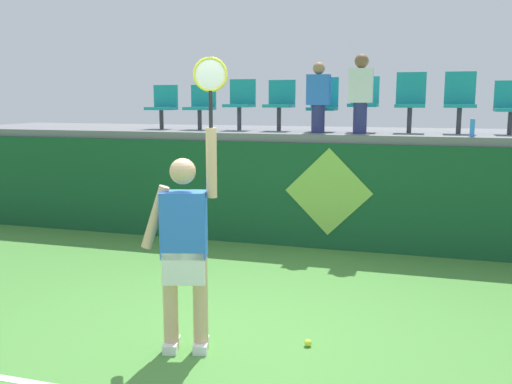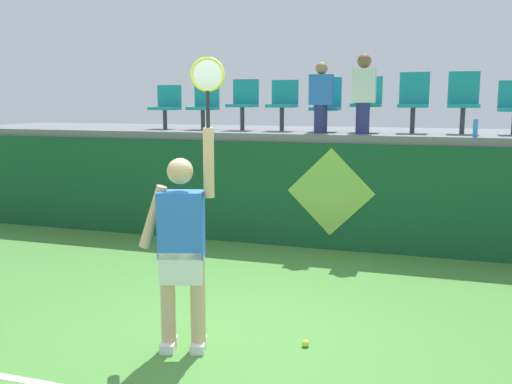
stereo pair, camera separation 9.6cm
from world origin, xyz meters
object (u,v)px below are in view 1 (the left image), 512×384
tennis_player (185,245)px  stadium_chair_7 (460,100)px  spectator_0 (318,97)px  stadium_chair_8 (511,105)px  tennis_ball (308,343)px  spectator_1 (361,92)px  water_bottle (472,128)px  stadium_chair_0 (163,105)px  stadium_chair_3 (280,102)px  stadium_chair_1 (201,105)px  stadium_chair_2 (241,101)px  stadium_chair_4 (323,103)px  stadium_chair_6 (410,100)px  stadium_chair_5 (364,101)px

tennis_player → stadium_chair_7: bearing=62.9°
spectator_0 → stadium_chair_8: bearing=8.7°
tennis_ball → spectator_1: 4.42m
water_bottle → stadium_chair_7: stadium_chair_7 is taller
stadium_chair_0 → stadium_chair_3: 2.07m
stadium_chair_8 → spectator_1: 2.15m
stadium_chair_7 → stadium_chair_8: stadium_chair_7 is taller
stadium_chair_1 → stadium_chair_2: 0.70m
tennis_player → stadium_chair_1: size_ratio=3.36×
stadium_chair_3 → stadium_chair_4: 0.70m
stadium_chair_3 → stadium_chair_4: size_ratio=0.96×
stadium_chair_7 → tennis_ball: bearing=-107.8°
stadium_chair_4 → stadium_chair_7: size_ratio=0.93×
water_bottle → stadium_chair_6: bearing=140.7°
stadium_chair_1 → stadium_chair_2: size_ratio=0.90×
stadium_chair_1 → stadium_chair_2: bearing=0.3°
water_bottle → stadium_chair_5: stadium_chair_5 is taller
stadium_chair_5 → stadium_chair_7: stadium_chair_7 is taller
spectator_1 → tennis_ball: bearing=-89.6°
tennis_player → stadium_chair_0: bearing=117.6°
stadium_chair_7 → spectator_1: size_ratio=0.79×
stadium_chair_4 → stadium_chair_8: bearing=-0.2°
stadium_chair_5 → water_bottle: bearing=-24.1°
stadium_chair_4 → stadium_chair_5: bearing=-0.6°
tennis_player → stadium_chair_5: (0.98, 4.63, 1.20)m
stadium_chair_2 → tennis_player: bearing=-77.6°
tennis_player → tennis_ball: 1.40m
stadium_chair_0 → stadium_chair_1: stadium_chair_0 is taller
tennis_player → stadium_chair_0: (-2.42, 4.62, 1.13)m
stadium_chair_3 → stadium_chair_7: (2.72, 0.01, 0.04)m
stadium_chair_4 → spectator_1: bearing=-36.0°
water_bottle → stadium_chair_0: bearing=172.1°
stadium_chair_7 → stadium_chair_8: (0.69, -0.01, -0.08)m
tennis_ball → stadium_chair_2: 5.16m
tennis_player → spectator_0: 4.41m
tennis_player → stadium_chair_2: (-1.02, 4.63, 1.19)m
water_bottle → stadium_chair_6: stadium_chair_6 is taller
stadium_chair_7 → stadium_chair_0: bearing=-179.9°
tennis_ball → stadium_chair_1: size_ratio=0.09×
stadium_chair_6 → spectator_1: 0.84m
stadium_chair_5 → stadium_chair_0: bearing=-179.9°
stadium_chair_1 → spectator_1: bearing=-9.4°
stadium_chair_3 → water_bottle: bearing=-13.4°
tennis_ball → stadium_chair_0: (-3.42, 4.26, 2.04)m
stadium_chair_0 → stadium_chair_1: 0.70m
tennis_ball → water_bottle: size_ratio=0.28×
tennis_player → spectator_1: bearing=76.8°
stadium_chair_4 → spectator_0: 0.43m
tennis_player → stadium_chair_3: tennis_player is taller
stadium_chair_1 → stadium_chair_6: stadium_chair_6 is taller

